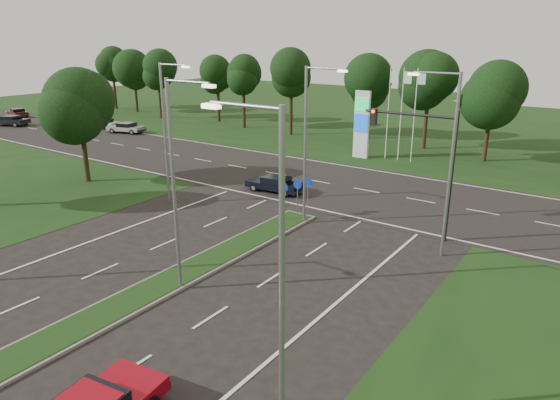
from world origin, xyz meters
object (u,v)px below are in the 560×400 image
Objects in this scene: navy_sedan at (275,184)px; far_car_c at (10,120)px; far_car_d at (18,112)px; far_car_b at (103,123)px; far_car_a at (126,127)px.

far_car_c reaches higher than navy_sedan.
far_car_d is at bearing 77.40° from navy_sedan.
far_car_b reaches higher than far_car_d.
far_car_b is 12.17m from far_car_c.
far_car_a is at bearing -105.52° from far_car_b.
far_car_a is at bearing -74.89° from far_car_d.
navy_sedan is 42.95m from far_car_c.
far_car_b is 1.03× the size of far_car_d.
far_car_c reaches higher than far_car_a.
far_car_a is (-27.20, 8.66, 0.04)m from navy_sedan.
far_car_b reaches higher than navy_sedan.
far_car_c is 1.10× the size of far_car_d.
far_car_c is at bearing 92.10° from far_car_a.
far_car_a is 4.73m from far_car_b.
far_car_c reaches higher than far_car_b.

